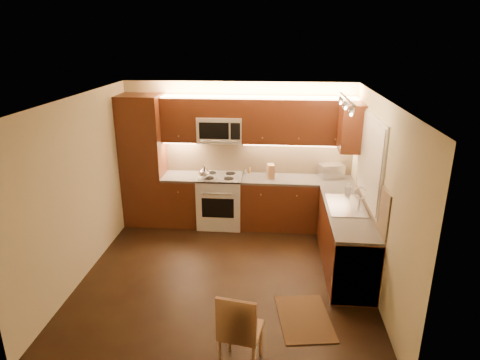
# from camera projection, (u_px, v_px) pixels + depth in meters

# --- Properties ---
(floor) EXTENTS (4.00, 4.00, 0.01)m
(floor) POSITION_uv_depth(u_px,v_px,m) (226.00, 275.00, 6.01)
(floor) COLOR black
(floor) RESTS_ON ground
(ceiling) EXTENTS (4.00, 4.00, 0.01)m
(ceiling) POSITION_uv_depth(u_px,v_px,m) (224.00, 99.00, 5.19)
(ceiling) COLOR beige
(ceiling) RESTS_ON ground
(wall_back) EXTENTS (4.00, 0.01, 2.50)m
(wall_back) POSITION_uv_depth(u_px,v_px,m) (239.00, 153.00, 7.48)
(wall_back) COLOR #C4B98F
(wall_back) RESTS_ON ground
(wall_front) EXTENTS (4.00, 0.01, 2.50)m
(wall_front) POSITION_uv_depth(u_px,v_px,m) (198.00, 274.00, 3.72)
(wall_front) COLOR #C4B98F
(wall_front) RESTS_ON ground
(wall_left) EXTENTS (0.01, 4.00, 2.50)m
(wall_left) POSITION_uv_depth(u_px,v_px,m) (81.00, 189.00, 5.76)
(wall_left) COLOR #C4B98F
(wall_left) RESTS_ON ground
(wall_right) EXTENTS (0.01, 4.00, 2.50)m
(wall_right) POSITION_uv_depth(u_px,v_px,m) (378.00, 198.00, 5.44)
(wall_right) COLOR #C4B98F
(wall_right) RESTS_ON ground
(pantry) EXTENTS (0.70, 0.60, 2.30)m
(pantry) POSITION_uv_depth(u_px,v_px,m) (144.00, 161.00, 7.37)
(pantry) COLOR #4F2811
(pantry) RESTS_ON floor
(base_cab_back_left) EXTENTS (0.62, 0.60, 0.86)m
(base_cab_back_left) POSITION_uv_depth(u_px,v_px,m) (182.00, 200.00, 7.55)
(base_cab_back_left) COLOR #4F2811
(base_cab_back_left) RESTS_ON floor
(counter_back_left) EXTENTS (0.62, 0.60, 0.04)m
(counter_back_left) POSITION_uv_depth(u_px,v_px,m) (181.00, 176.00, 7.40)
(counter_back_left) COLOR #322F2D
(counter_back_left) RESTS_ON base_cab_back_left
(base_cab_back_right) EXTENTS (1.92, 0.60, 0.86)m
(base_cab_back_right) POSITION_uv_depth(u_px,v_px,m) (296.00, 204.00, 7.38)
(base_cab_back_right) COLOR #4F2811
(base_cab_back_right) RESTS_ON floor
(counter_back_right) EXTENTS (1.92, 0.60, 0.04)m
(counter_back_right) POSITION_uv_depth(u_px,v_px,m) (297.00, 180.00, 7.24)
(counter_back_right) COLOR #322F2D
(counter_back_right) RESTS_ON base_cab_back_right
(base_cab_right) EXTENTS (0.60, 2.00, 0.86)m
(base_cab_right) POSITION_uv_depth(u_px,v_px,m) (345.00, 240.00, 6.11)
(base_cab_right) COLOR #4F2811
(base_cab_right) RESTS_ON floor
(counter_right) EXTENTS (0.60, 2.00, 0.04)m
(counter_right) POSITION_uv_depth(u_px,v_px,m) (348.00, 211.00, 5.96)
(counter_right) COLOR #322F2D
(counter_right) RESTS_ON base_cab_right
(dishwasher) EXTENTS (0.58, 0.60, 0.84)m
(dishwasher) POSITION_uv_depth(u_px,v_px,m) (353.00, 264.00, 5.45)
(dishwasher) COLOR silver
(dishwasher) RESTS_ON floor
(backsplash_back) EXTENTS (3.30, 0.02, 0.60)m
(backsplash_back) POSITION_uv_depth(u_px,v_px,m) (258.00, 156.00, 7.46)
(backsplash_back) COLOR tan
(backsplash_back) RESTS_ON wall_back
(backsplash_right) EXTENTS (0.02, 2.00, 0.60)m
(backsplash_right) POSITION_uv_depth(u_px,v_px,m) (371.00, 191.00, 5.83)
(backsplash_right) COLOR tan
(backsplash_right) RESTS_ON wall_right
(upper_cab_back_left) EXTENTS (0.62, 0.35, 0.75)m
(upper_cab_back_left) POSITION_uv_depth(u_px,v_px,m) (180.00, 119.00, 7.19)
(upper_cab_back_left) COLOR #4F2811
(upper_cab_back_left) RESTS_ON wall_back
(upper_cab_back_right) EXTENTS (1.92, 0.35, 0.75)m
(upper_cab_back_right) POSITION_uv_depth(u_px,v_px,m) (299.00, 121.00, 7.02)
(upper_cab_back_right) COLOR #4F2811
(upper_cab_back_right) RESTS_ON wall_back
(upper_cab_bridge) EXTENTS (0.76, 0.35, 0.31)m
(upper_cab_bridge) POSITION_uv_depth(u_px,v_px,m) (220.00, 107.00, 7.06)
(upper_cab_bridge) COLOR #4F2811
(upper_cab_bridge) RESTS_ON wall_back
(upper_cab_right_corner) EXTENTS (0.35, 0.50, 0.75)m
(upper_cab_right_corner) POSITION_uv_depth(u_px,v_px,m) (351.00, 127.00, 6.56)
(upper_cab_right_corner) COLOR #4F2811
(upper_cab_right_corner) RESTS_ON wall_right
(stove) EXTENTS (0.76, 0.65, 0.92)m
(stove) POSITION_uv_depth(u_px,v_px,m) (220.00, 200.00, 7.46)
(stove) COLOR silver
(stove) RESTS_ON floor
(microwave) EXTENTS (0.76, 0.38, 0.44)m
(microwave) POSITION_uv_depth(u_px,v_px,m) (220.00, 129.00, 7.17)
(microwave) COLOR silver
(microwave) RESTS_ON wall_back
(window_frame) EXTENTS (0.03, 1.44, 1.24)m
(window_frame) POSITION_uv_depth(u_px,v_px,m) (371.00, 160.00, 5.84)
(window_frame) COLOR silver
(window_frame) RESTS_ON wall_right
(window_blinds) EXTENTS (0.02, 1.36, 1.16)m
(window_blinds) POSITION_uv_depth(u_px,v_px,m) (370.00, 160.00, 5.84)
(window_blinds) COLOR silver
(window_blinds) RESTS_ON wall_right
(sink) EXTENTS (0.52, 0.86, 0.15)m
(sink) POSITION_uv_depth(u_px,v_px,m) (347.00, 201.00, 6.07)
(sink) COLOR silver
(sink) RESTS_ON counter_right
(faucet) EXTENTS (0.20, 0.04, 0.30)m
(faucet) POSITION_uv_depth(u_px,v_px,m) (360.00, 197.00, 6.03)
(faucet) COLOR silver
(faucet) RESTS_ON counter_right
(track_light_bar) EXTENTS (0.04, 1.20, 0.03)m
(track_light_bar) POSITION_uv_depth(u_px,v_px,m) (346.00, 99.00, 5.45)
(track_light_bar) COLOR silver
(track_light_bar) RESTS_ON ceiling
(kettle) EXTENTS (0.25, 0.25, 0.23)m
(kettle) POSITION_uv_depth(u_px,v_px,m) (204.00, 172.00, 7.14)
(kettle) COLOR silver
(kettle) RESTS_ON stove
(toaster_oven) EXTENTS (0.46, 0.39, 0.24)m
(toaster_oven) POSITION_uv_depth(u_px,v_px,m) (331.00, 171.00, 7.28)
(toaster_oven) COLOR silver
(toaster_oven) RESTS_ON counter_back_right
(knife_block) EXTENTS (0.14, 0.19, 0.24)m
(knife_block) POSITION_uv_depth(u_px,v_px,m) (271.00, 171.00, 7.24)
(knife_block) COLOR #9D6A47
(knife_block) RESTS_ON counter_back_right
(spice_jar_a) EXTENTS (0.04, 0.04, 0.08)m
(spice_jar_a) POSITION_uv_depth(u_px,v_px,m) (267.00, 173.00, 7.38)
(spice_jar_a) COLOR silver
(spice_jar_a) RESTS_ON counter_back_right
(spice_jar_b) EXTENTS (0.06, 0.06, 0.09)m
(spice_jar_b) POSITION_uv_depth(u_px,v_px,m) (246.00, 171.00, 7.48)
(spice_jar_b) COLOR brown
(spice_jar_b) RESTS_ON counter_back_right
(spice_jar_c) EXTENTS (0.05, 0.05, 0.10)m
(spice_jar_c) POSITION_uv_depth(u_px,v_px,m) (246.00, 171.00, 7.45)
(spice_jar_c) COLOR silver
(spice_jar_c) RESTS_ON counter_back_right
(spice_jar_d) EXTENTS (0.05, 0.05, 0.10)m
(spice_jar_d) POSITION_uv_depth(u_px,v_px,m) (250.00, 171.00, 7.49)
(spice_jar_d) COLOR #A27230
(spice_jar_d) RESTS_ON counter_back_right
(soap_bottle) EXTENTS (0.10, 0.10, 0.17)m
(soap_bottle) POSITION_uv_depth(u_px,v_px,m) (348.00, 188.00, 6.54)
(soap_bottle) COLOR silver
(soap_bottle) RESTS_ON counter_right
(rug) EXTENTS (0.73, 0.99, 0.01)m
(rug) POSITION_uv_depth(u_px,v_px,m) (304.00, 318.00, 5.08)
(rug) COLOR black
(rug) RESTS_ON floor
(dining_chair) EXTENTS (0.47, 0.47, 0.91)m
(dining_chair) POSITION_uv_depth(u_px,v_px,m) (241.00, 328.00, 4.24)
(dining_chair) COLOR #9D6A47
(dining_chair) RESTS_ON floor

